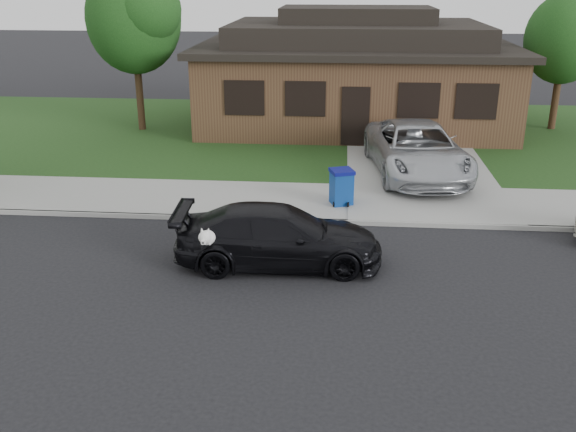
{
  "coord_description": "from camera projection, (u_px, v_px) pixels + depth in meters",
  "views": [
    {
      "loc": [
        3.51,
        -11.87,
        6.05
      ],
      "look_at": [
        2.41,
        1.1,
        1.1
      ],
      "focal_mm": 40.0,
      "sensor_mm": 36.0,
      "label": 1
    }
  ],
  "objects": [
    {
      "name": "lawn",
      "position": [
        253.0,
        133.0,
        25.56
      ],
      "size": [
        60.0,
        13.0,
        0.13
      ],
      "primitive_type": "cube",
      "color": "#193814",
      "rests_on": "ground"
    },
    {
      "name": "house",
      "position": [
        355.0,
        74.0,
        26.37
      ],
      "size": [
        12.6,
        8.6,
        4.65
      ],
      "color": "#422B1C",
      "rests_on": "ground"
    },
    {
      "name": "tree_1",
      "position": [
        569.0,
        37.0,
        24.61
      ],
      "size": [
        3.15,
        3.0,
        5.25
      ],
      "color": "#332114",
      "rests_on": "ground"
    },
    {
      "name": "tree_0",
      "position": [
        137.0,
        17.0,
        24.22
      ],
      "size": [
        3.78,
        3.6,
        6.34
      ],
      "color": "#332114",
      "rests_on": "ground"
    },
    {
      "name": "sidewalk",
      "position": [
        215.0,
        199.0,
        18.12
      ],
      "size": [
        60.0,
        3.0,
        0.12
      ],
      "primitive_type": "cube",
      "color": "gray",
      "rests_on": "ground"
    },
    {
      "name": "ground",
      "position": [
        169.0,
        280.0,
        13.48
      ],
      "size": [
        120.0,
        120.0,
        0.0
      ],
      "primitive_type": "plane",
      "color": "black",
      "rests_on": "ground"
    },
    {
      "name": "sedan",
      "position": [
        278.0,
        236.0,
        14.0
      ],
      "size": [
        4.6,
        2.24,
        1.31
      ],
      "rotation": [
        0.0,
        0.0,
        1.62
      ],
      "color": "black",
      "rests_on": "ground"
    },
    {
      "name": "curb",
      "position": [
        204.0,
        218.0,
        16.72
      ],
      "size": [
        60.0,
        0.12,
        0.12
      ],
      "primitive_type": "cube",
      "color": "gray",
      "rests_on": "ground"
    },
    {
      "name": "minivan",
      "position": [
        417.0,
        149.0,
        19.84
      ],
      "size": [
        3.24,
        5.9,
        1.57
      ],
      "primitive_type": "imported",
      "rotation": [
        0.0,
        0.0,
        0.12
      ],
      "color": "#B7BABF",
      "rests_on": "driveway"
    },
    {
      "name": "recycling_bin",
      "position": [
        342.0,
        187.0,
        17.4
      ],
      "size": [
        0.74,
        0.74,
        0.97
      ],
      "rotation": [
        0.0,
        0.0,
        0.33
      ],
      "color": "navy",
      "rests_on": "sidewalk"
    },
    {
      "name": "driveway",
      "position": [
        412.0,
        156.0,
        22.3
      ],
      "size": [
        4.5,
        13.0,
        0.14
      ],
      "primitive_type": "cube",
      "color": "gray",
      "rests_on": "ground"
    }
  ]
}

